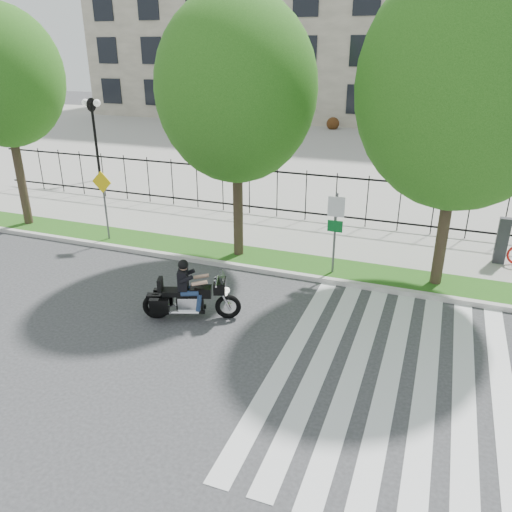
% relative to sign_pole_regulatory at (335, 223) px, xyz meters
% --- Properties ---
extents(ground, '(120.00, 120.00, 0.00)m').
position_rel_sign_pole_regulatory_xyz_m(ground, '(-2.16, -4.58, -1.74)').
color(ground, '#323234').
rests_on(ground, ground).
extents(curb, '(60.00, 0.20, 0.15)m').
position_rel_sign_pole_regulatory_xyz_m(curb, '(-2.16, -0.48, -1.66)').
color(curb, beige).
rests_on(curb, ground).
extents(grass_verge, '(60.00, 1.50, 0.15)m').
position_rel_sign_pole_regulatory_xyz_m(grass_verge, '(-2.16, 0.37, -1.66)').
color(grass_verge, '#1B4E13').
rests_on(grass_verge, ground).
extents(sidewalk, '(60.00, 3.50, 0.15)m').
position_rel_sign_pole_regulatory_xyz_m(sidewalk, '(-2.16, 2.87, -1.66)').
color(sidewalk, '#9E9C94').
rests_on(sidewalk, ground).
extents(plaza, '(80.00, 34.00, 0.10)m').
position_rel_sign_pole_regulatory_xyz_m(plaza, '(-2.16, 20.42, -1.69)').
color(plaza, '#9E9C94').
rests_on(plaza, ground).
extents(crosswalk_stripes, '(5.70, 8.00, 0.01)m').
position_rel_sign_pole_regulatory_xyz_m(crosswalk_stripes, '(2.67, -4.58, -1.73)').
color(crosswalk_stripes, silver).
rests_on(crosswalk_stripes, ground).
extents(iron_fence, '(30.00, 0.06, 2.00)m').
position_rel_sign_pole_regulatory_xyz_m(iron_fence, '(-2.16, 4.62, -0.59)').
color(iron_fence, black).
rests_on(iron_fence, sidewalk).
extents(office_building, '(60.00, 21.90, 20.15)m').
position_rel_sign_pole_regulatory_xyz_m(office_building, '(-2.16, 40.34, 8.23)').
color(office_building, gray).
rests_on(office_building, ground).
extents(lamp_post_left, '(1.06, 0.70, 4.25)m').
position_rel_sign_pole_regulatory_xyz_m(lamp_post_left, '(-14.16, 7.42, 1.47)').
color(lamp_post_left, black).
rests_on(lamp_post_left, ground).
extents(street_tree_0, '(4.27, 4.27, 7.90)m').
position_rel_sign_pole_regulatory_xyz_m(street_tree_0, '(-12.26, 0.37, 3.84)').
color(street_tree_0, '#34251C').
rests_on(street_tree_0, grass_verge).
extents(street_tree_1, '(4.83, 4.83, 8.04)m').
position_rel_sign_pole_regulatory_xyz_m(street_tree_1, '(-3.28, 0.37, 3.66)').
color(street_tree_1, '#34251C').
rests_on(street_tree_1, grass_verge).
extents(street_tree_2, '(5.54, 5.54, 8.68)m').
position_rel_sign_pole_regulatory_xyz_m(street_tree_2, '(3.00, 0.37, 3.89)').
color(street_tree_2, '#34251C').
rests_on(street_tree_2, grass_verge).
extents(sign_pole_regulatory, '(0.50, 0.09, 2.50)m').
position_rel_sign_pole_regulatory_xyz_m(sign_pole_regulatory, '(0.00, 0.00, 0.00)').
color(sign_pole_regulatory, '#59595B').
rests_on(sign_pole_regulatory, grass_verge).
extents(sign_pole_warning, '(0.78, 0.09, 2.49)m').
position_rel_sign_pole_regulatory_xyz_m(sign_pole_warning, '(-8.22, 0.00, 0.00)').
color(sign_pole_warning, '#59595B').
rests_on(sign_pole_warning, grass_verge).
extents(motorcycle_rider, '(2.46, 1.27, 1.98)m').
position_rel_sign_pole_regulatory_xyz_m(motorcycle_rider, '(-2.87, -3.82, -1.08)').
color(motorcycle_rider, black).
rests_on(motorcycle_rider, ground).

